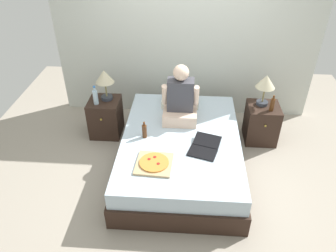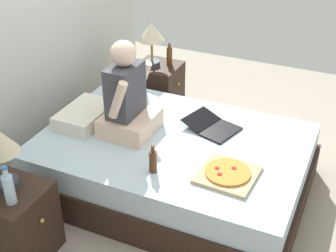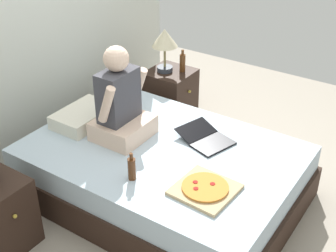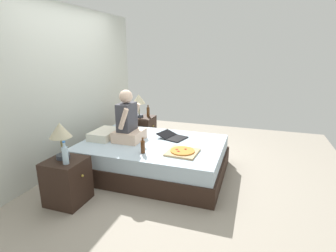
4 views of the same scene
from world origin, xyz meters
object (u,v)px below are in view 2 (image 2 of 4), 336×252
bed (173,164)px  pizza_box (228,174)px  nightstand_left (16,223)px  beer_bottle_on_bed (153,161)px  laptop (214,127)px  lamp_on_right_nightstand (152,35)px  person_seated (127,100)px  nightstand_right (158,89)px  beer_bottle (169,56)px  water_bottle (9,188)px

bed → pizza_box: 0.67m
nightstand_left → beer_bottle_on_bed: bearing=-46.5°
laptop → beer_bottle_on_bed: (-0.73, 0.20, 0.07)m
lamp_on_right_nightstand → bed: bearing=-146.7°
nightstand_left → person_seated: size_ratio=0.71×
nightstand_right → nightstand_left: bearing=180.0°
person_seated → pizza_box: person_seated is taller
nightstand_right → beer_bottle_on_bed: (-1.58, -0.72, 0.29)m
bed → laptop: size_ratio=4.40×
bed → beer_bottle_on_bed: bearing=-174.6°
bed → beer_bottle: 1.39m
lamp_on_right_nightstand → pizza_box: bearing=-137.4°
laptop → pizza_box: bearing=-151.7°
nightstand_right → laptop: size_ratio=1.14×
lamp_on_right_nightstand → laptop: lamp_on_right_nightstand is taller
water_bottle → pizza_box: 1.48m
person_seated → pizza_box: (-0.25, -0.93, -0.27)m
beer_bottle → laptop: (-0.92, -0.82, -0.15)m
nightstand_left → beer_bottle_on_bed: beer_bottle_on_bed is taller
beer_bottle → laptop: beer_bottle is taller
lamp_on_right_nightstand → pizza_box: lamp_on_right_nightstand is taller
laptop → beer_bottle_on_bed: 0.76m
nightstand_left → beer_bottle_on_bed: (0.68, -0.72, 0.29)m
lamp_on_right_nightstand → person_seated: (-1.13, -0.34, -0.12)m
beer_bottle → beer_bottle_on_bed: size_ratio=1.05×
laptop → lamp_on_right_nightstand: bearing=49.8°
laptop → nightstand_right: bearing=47.3°
bed → pizza_box: bearing=-117.1°
water_bottle → beer_bottle: water_bottle is taller
nightstand_right → beer_bottle: bearing=-55.0°
water_bottle → lamp_on_right_nightstand: size_ratio=0.61×
bed → person_seated: person_seated is taller
nightstand_right → person_seated: person_seated is taller
water_bottle → pizza_box: bearing=-50.6°
bed → laptop: laptop is taller
beer_bottle → beer_bottle_on_bed: (-1.65, -0.62, -0.08)m
water_bottle → laptop: size_ratio=0.56×
bed → beer_bottle_on_bed: (-0.45, -0.04, 0.34)m
person_seated → pizza_box: bearing=-105.0°
nightstand_right → lamp_on_right_nightstand: size_ratio=1.24×
nightstand_right → beer_bottle_on_bed: beer_bottle_on_bed is taller
beer_bottle → person_seated: (-1.23, -0.19, 0.12)m
beer_bottle_on_bed → lamp_on_right_nightstand: bearing=26.3°
beer_bottle → person_seated: 1.25m
nightstand_left → beer_bottle: (2.33, -0.10, 0.37)m
nightstand_right → beer_bottle_on_bed: bearing=-155.6°
pizza_box → beer_bottle_on_bed: bearing=108.7°
bed → lamp_on_right_nightstand: 1.47m
nightstand_left → laptop: nightstand_left is taller
water_bottle → bed: bearing=-25.8°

